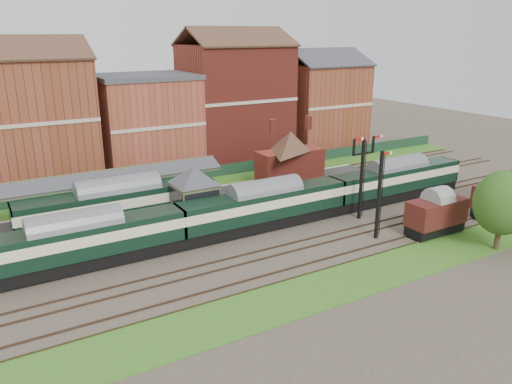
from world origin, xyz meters
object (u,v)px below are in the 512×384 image
signal_box (195,196)px  platform_railcar (119,205)px  semaphore_bracket (362,173)px  goods_van_a (436,214)px  dmu_train (265,205)px

signal_box → platform_railcar: (-6.14, 3.25, -0.75)m
semaphore_bracket → platform_railcar: bearing=157.0°
signal_box → goods_van_a: bearing=-33.9°
dmu_train → platform_railcar: size_ratio=2.78×
goods_van_a → platform_railcar: bearing=147.6°
dmu_train → platform_railcar: platform_railcar is taller
semaphore_bracket → signal_box: bearing=159.1°
signal_box → goods_van_a: 22.02m
signal_box → platform_railcar: signal_box is taller
signal_box → dmu_train: size_ratio=0.12×
dmu_train → goods_van_a: dmu_train is taller
semaphore_bracket → platform_railcar: (-21.18, 9.00, -2.19)m
semaphore_bracket → goods_van_a: 7.73m
semaphore_bracket → platform_railcar: semaphore_bracket is taller
platform_railcar → goods_van_a: (24.40, -15.50, -0.49)m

